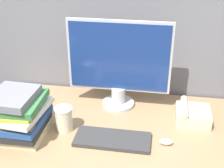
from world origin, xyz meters
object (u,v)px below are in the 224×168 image
keyboard (113,139)px  book_stack (20,115)px  coffee_cup (64,119)px  desk_telephone (192,115)px  monitor (119,65)px  mouse (166,142)px

keyboard → book_stack: (-0.47, -0.02, 0.11)m
coffee_cup → desk_telephone: coffee_cup is taller
coffee_cup → keyboard: bearing=-12.4°
monitor → coffee_cup: size_ratio=4.48×
monitor → coffee_cup: (-0.24, -0.29, -0.19)m
monitor → mouse: (0.28, -0.33, -0.24)m
mouse → coffee_cup: (-0.52, 0.04, 0.05)m
monitor → coffee_cup: bearing=-129.5°
keyboard → book_stack: bearing=-178.0°
desk_telephone → monitor: bearing=166.1°
coffee_cup → book_stack: 0.22m
keyboard → coffee_cup: 0.27m
mouse → coffee_cup: bearing=175.5°
mouse → desk_telephone: size_ratio=0.37×
coffee_cup → desk_telephone: bearing=16.0°
mouse → coffee_cup: coffee_cup is taller
keyboard → coffee_cup: (-0.26, 0.06, 0.06)m
keyboard → mouse: bearing=3.7°
coffee_cup → desk_telephone: 0.69m
keyboard → monitor: bearing=93.6°
monitor → coffee_cup: monitor is taller
monitor → desk_telephone: bearing=-13.9°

